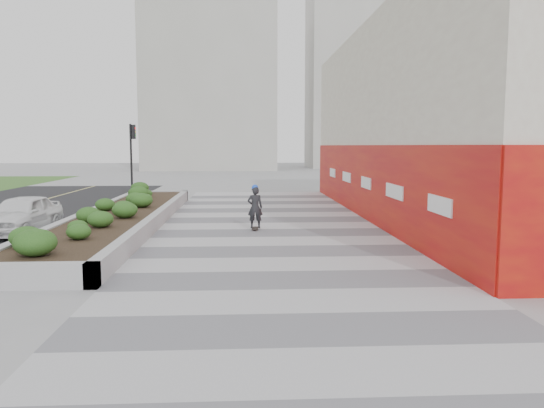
{
  "coord_description": "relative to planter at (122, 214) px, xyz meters",
  "views": [
    {
      "loc": [
        -0.96,
        -12.92,
        2.99
      ],
      "look_at": [
        -0.04,
        4.12,
        1.1
      ],
      "focal_mm": 35.0,
      "sensor_mm": 36.0,
      "label": 1
    }
  ],
  "objects": [
    {
      "name": "ground",
      "position": [
        5.5,
        -7.0,
        -0.42
      ],
      "size": [
        160.0,
        160.0,
        0.0
      ],
      "primitive_type": "plane",
      "color": "gray",
      "rests_on": "ground"
    },
    {
      "name": "walkway",
      "position": [
        5.5,
        -4.0,
        -0.41
      ],
      "size": [
        8.0,
        36.0,
        0.01
      ],
      "primitive_type": "cube",
      "color": "#A8A8AD",
      "rests_on": "ground"
    },
    {
      "name": "building",
      "position": [
        12.48,
        1.98,
        3.56
      ],
      "size": [
        6.04,
        24.08,
        8.0
      ],
      "color": "beige",
      "rests_on": "ground"
    },
    {
      "name": "planter",
      "position": [
        0.0,
        0.0,
        0.0
      ],
      "size": [
        3.0,
        18.0,
        0.9
      ],
      "color": "#9E9EA0",
      "rests_on": "ground"
    },
    {
      "name": "traffic_signal_near",
      "position": [
        -1.73,
        10.5,
        2.34
      ],
      "size": [
        0.33,
        0.28,
        4.2
      ],
      "color": "black",
      "rests_on": "ground"
    },
    {
      "name": "distant_bldg_north_l",
      "position": [
        0.5,
        48.0,
        9.58
      ],
      "size": [
        16.0,
        12.0,
        20.0
      ],
      "primitive_type": "cube",
      "color": "#ADAAA3",
      "rests_on": "ground"
    },
    {
      "name": "distant_bldg_north_r",
      "position": [
        20.5,
        53.0,
        11.58
      ],
      "size": [
        14.0,
        10.0,
        24.0
      ],
      "primitive_type": "cube",
      "color": "#ADAAA3",
      "rests_on": "ground"
    },
    {
      "name": "manhole_cover",
      "position": [
        6.0,
        -4.0,
        -0.42
      ],
      "size": [
        0.44,
        0.44,
        0.01
      ],
      "primitive_type": "cylinder",
      "color": "#595654",
      "rests_on": "ground"
    },
    {
      "name": "skateboarder",
      "position": [
        4.94,
        -1.32,
        0.4
      ],
      "size": [
        0.55,
        0.73,
        1.62
      ],
      "rotation": [
        0.0,
        0.0,
        -0.09
      ],
      "color": "beige",
      "rests_on": "ground"
    },
    {
      "name": "car_white",
      "position": [
        -3.0,
        -1.65,
        0.24
      ],
      "size": [
        1.82,
        3.96,
        1.31
      ],
      "primitive_type": "imported",
      "rotation": [
        0.0,
        0.0,
        -0.07
      ],
      "color": "white",
      "rests_on": "ground"
    }
  ]
}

